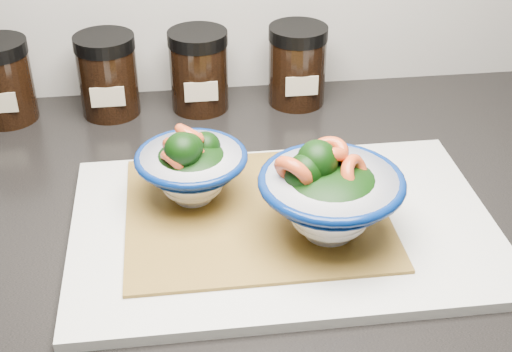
{
  "coord_description": "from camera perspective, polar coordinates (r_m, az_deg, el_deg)",
  "views": [
    {
      "loc": [
        -0.04,
        0.78,
        1.36
      ],
      "look_at": [
        0.04,
        1.41,
        0.96
      ],
      "focal_mm": 50.0,
      "sensor_mm": 36.0,
      "label": 1
    }
  ],
  "objects": [
    {
      "name": "bowl_right",
      "position": [
        0.72,
        5.82,
        -1.46
      ],
      "size": [
        0.15,
        0.15,
        0.11
      ],
      "rotation": [
        0.0,
        0.0,
        0.07
      ],
      "color": "white",
      "rests_on": "bamboo_mat"
    },
    {
      "name": "spice_jar_d",
      "position": [
        1.01,
        3.32,
        8.85
      ],
      "size": [
        0.08,
        0.08,
        0.11
      ],
      "color": "black",
      "rests_on": "countertop"
    },
    {
      "name": "countertop",
      "position": [
        0.83,
        -3.32,
        -3.26
      ],
      "size": [
        3.5,
        0.6,
        0.04
      ],
      "primitive_type": "cube",
      "color": "black",
      "rests_on": "cabinet"
    },
    {
      "name": "cutting_board",
      "position": [
        0.77,
        2.19,
        -4.06
      ],
      "size": [
        0.45,
        0.3,
        0.01
      ],
      "primitive_type": "cube",
      "color": "beige",
      "rests_on": "countertop"
    },
    {
      "name": "bowl_left",
      "position": [
        0.78,
        -5.18,
        0.68
      ],
      "size": [
        0.12,
        0.12,
        0.09
      ],
      "rotation": [
        0.0,
        0.0,
        -0.38
      ],
      "color": "white",
      "rests_on": "bamboo_mat"
    },
    {
      "name": "spice_jar_a",
      "position": [
        1.02,
        -19.65,
        7.2
      ],
      "size": [
        0.08,
        0.08,
        0.11
      ],
      "color": "black",
      "rests_on": "countertop"
    },
    {
      "name": "spice_jar_c",
      "position": [
        1.0,
        -4.58,
        8.43
      ],
      "size": [
        0.08,
        0.08,
        0.11
      ],
      "color": "black",
      "rests_on": "countertop"
    },
    {
      "name": "spice_jar_b",
      "position": [
        1.0,
        -11.77,
        7.91
      ],
      "size": [
        0.08,
        0.08,
        0.11
      ],
      "color": "black",
      "rests_on": "countertop"
    },
    {
      "name": "bamboo_mat",
      "position": [
        0.77,
        0.0,
        -2.86
      ],
      "size": [
        0.28,
        0.24,
        0.0
      ],
      "primitive_type": "cube",
      "color": "olive",
      "rests_on": "cutting_board"
    }
  ]
}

